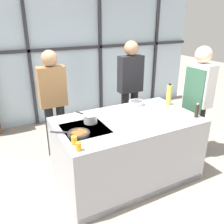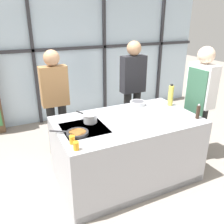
{
  "view_description": "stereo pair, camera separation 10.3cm",
  "coord_description": "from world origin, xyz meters",
  "px_view_note": "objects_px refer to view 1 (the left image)",
  "views": [
    {
      "loc": [
        -1.5,
        -2.44,
        2.16
      ],
      "look_at": [
        -0.18,
        0.1,
        1.0
      ],
      "focal_mm": 38.0,
      "sensor_mm": 36.0,
      "label": 1
    },
    {
      "loc": [
        -1.41,
        -2.48,
        2.16
      ],
      "look_at": [
        -0.18,
        0.1,
        1.0
      ],
      "focal_mm": 38.0,
      "sensor_mm": 36.0,
      "label": 2
    }
  ],
  "objects_px": {
    "chef": "(197,97)",
    "saucepan": "(90,118)",
    "juice_glass_far": "(74,140)",
    "spectator_far_left": "(53,98)",
    "oil_bottle": "(169,95)",
    "spectator_center_left": "(130,84)",
    "pepper_grinder": "(197,111)",
    "frying_pan": "(78,133)",
    "white_plate": "(156,115)",
    "juice_glass_near": "(79,147)",
    "mixing_bowl": "(136,103)"
  },
  "relations": [
    {
      "from": "spectator_center_left",
      "to": "saucepan",
      "type": "distance_m",
      "value": 1.52
    },
    {
      "from": "frying_pan",
      "to": "juice_glass_far",
      "type": "height_order",
      "value": "juice_glass_far"
    },
    {
      "from": "spectator_center_left",
      "to": "pepper_grinder",
      "type": "distance_m",
      "value": 1.45
    },
    {
      "from": "mixing_bowl",
      "to": "pepper_grinder",
      "type": "xyz_separation_m",
      "value": [
        0.45,
        -0.78,
        0.06
      ]
    },
    {
      "from": "frying_pan",
      "to": "juice_glass_near",
      "type": "relative_size",
      "value": 4.58
    },
    {
      "from": "frying_pan",
      "to": "juice_glass_near",
      "type": "distance_m",
      "value": 0.34
    },
    {
      "from": "oil_bottle",
      "to": "frying_pan",
      "type": "bearing_deg",
      "value": -168.7
    },
    {
      "from": "spectator_far_left",
      "to": "oil_bottle",
      "type": "distance_m",
      "value": 1.78
    },
    {
      "from": "chef",
      "to": "saucepan",
      "type": "distance_m",
      "value": 1.75
    },
    {
      "from": "saucepan",
      "to": "oil_bottle",
      "type": "xyz_separation_m",
      "value": [
        1.32,
        0.07,
        0.1
      ]
    },
    {
      "from": "frying_pan",
      "to": "white_plate",
      "type": "height_order",
      "value": "frying_pan"
    },
    {
      "from": "chef",
      "to": "juice_glass_far",
      "type": "distance_m",
      "value": 2.14
    },
    {
      "from": "mixing_bowl",
      "to": "pepper_grinder",
      "type": "height_order",
      "value": "pepper_grinder"
    },
    {
      "from": "chef",
      "to": "pepper_grinder",
      "type": "relative_size",
      "value": 8.74
    },
    {
      "from": "juice_glass_near",
      "to": "juice_glass_far",
      "type": "bearing_deg",
      "value": 90.0
    },
    {
      "from": "frying_pan",
      "to": "saucepan",
      "type": "height_order",
      "value": "saucepan"
    },
    {
      "from": "frying_pan",
      "to": "mixing_bowl",
      "type": "distance_m",
      "value": 1.26
    },
    {
      "from": "chef",
      "to": "juice_glass_far",
      "type": "relative_size",
      "value": 19.71
    },
    {
      "from": "spectator_center_left",
      "to": "pepper_grinder",
      "type": "bearing_deg",
      "value": 95.95
    },
    {
      "from": "chef",
      "to": "oil_bottle",
      "type": "relative_size",
      "value": 5.37
    },
    {
      "from": "spectator_far_left",
      "to": "spectator_center_left",
      "type": "bearing_deg",
      "value": -180.0
    },
    {
      "from": "spectator_far_left",
      "to": "mixing_bowl",
      "type": "height_order",
      "value": "spectator_far_left"
    },
    {
      "from": "spectator_center_left",
      "to": "white_plate",
      "type": "height_order",
      "value": "spectator_center_left"
    },
    {
      "from": "spectator_far_left",
      "to": "white_plate",
      "type": "bearing_deg",
      "value": 134.0
    },
    {
      "from": "saucepan",
      "to": "pepper_grinder",
      "type": "xyz_separation_m",
      "value": [
        1.33,
        -0.49,
        0.03
      ]
    },
    {
      "from": "chef",
      "to": "white_plate",
      "type": "xyz_separation_m",
      "value": [
        -0.86,
        -0.11,
        -0.1
      ]
    },
    {
      "from": "spectator_far_left",
      "to": "spectator_center_left",
      "type": "relative_size",
      "value": 0.96
    },
    {
      "from": "chef",
      "to": "spectator_far_left",
      "type": "bearing_deg",
      "value": 61.98
    },
    {
      "from": "spectator_far_left",
      "to": "frying_pan",
      "type": "height_order",
      "value": "spectator_far_left"
    },
    {
      "from": "mixing_bowl",
      "to": "chef",
      "type": "bearing_deg",
      "value": -23.74
    },
    {
      "from": "chef",
      "to": "juice_glass_near",
      "type": "distance_m",
      "value": 2.16
    },
    {
      "from": "oil_bottle",
      "to": "juice_glass_far",
      "type": "relative_size",
      "value": 3.67
    },
    {
      "from": "spectator_far_left",
      "to": "oil_bottle",
      "type": "xyz_separation_m",
      "value": [
        1.54,
        -0.89,
        0.07
      ]
    },
    {
      "from": "frying_pan",
      "to": "juice_glass_near",
      "type": "height_order",
      "value": "juice_glass_near"
    },
    {
      "from": "frying_pan",
      "to": "saucepan",
      "type": "xyz_separation_m",
      "value": [
        0.26,
        0.25,
        0.04
      ]
    },
    {
      "from": "saucepan",
      "to": "oil_bottle",
      "type": "relative_size",
      "value": 0.94
    },
    {
      "from": "chef",
      "to": "juice_glass_far",
      "type": "bearing_deg",
      "value": 99.11
    },
    {
      "from": "oil_bottle",
      "to": "saucepan",
      "type": "bearing_deg",
      "value": -177.09
    },
    {
      "from": "spectator_far_left",
      "to": "frying_pan",
      "type": "distance_m",
      "value": 1.2
    },
    {
      "from": "saucepan",
      "to": "juice_glass_far",
      "type": "height_order",
      "value": "saucepan"
    },
    {
      "from": "spectator_far_left",
      "to": "saucepan",
      "type": "distance_m",
      "value": 0.98
    },
    {
      "from": "frying_pan",
      "to": "saucepan",
      "type": "bearing_deg",
      "value": 44.03
    },
    {
      "from": "frying_pan",
      "to": "mixing_bowl",
      "type": "relative_size",
      "value": 1.76
    },
    {
      "from": "spectator_far_left",
      "to": "juice_glass_far",
      "type": "xyz_separation_m",
      "value": [
        -0.14,
        -1.39,
        -0.04
      ]
    },
    {
      "from": "chef",
      "to": "pepper_grinder",
      "type": "height_order",
      "value": "chef"
    },
    {
      "from": "spectator_center_left",
      "to": "juice_glass_near",
      "type": "height_order",
      "value": "spectator_center_left"
    },
    {
      "from": "mixing_bowl",
      "to": "oil_bottle",
      "type": "distance_m",
      "value": 0.5
    },
    {
      "from": "pepper_grinder",
      "to": "saucepan",
      "type": "bearing_deg",
      "value": 159.67
    },
    {
      "from": "white_plate",
      "to": "mixing_bowl",
      "type": "relative_size",
      "value": 1.07
    },
    {
      "from": "white_plate",
      "to": "chef",
      "type": "bearing_deg",
      "value": 7.01
    }
  ]
}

